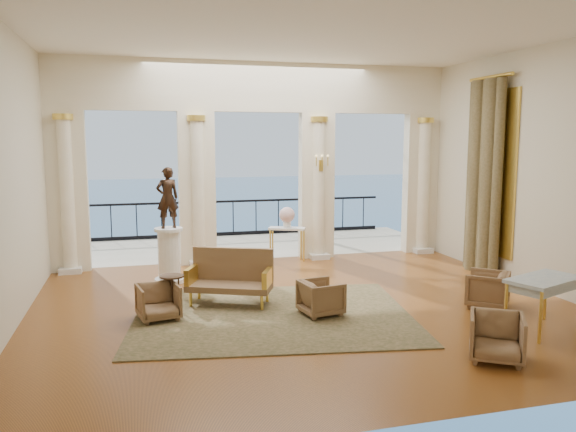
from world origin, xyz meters
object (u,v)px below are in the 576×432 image
object	(u,v)px
armchair_a	(158,300)
side_table	(172,281)
settee	(231,277)
armchair_d	(321,296)
console_table	(287,233)
game_table	(544,283)
statue	(167,198)
pedestal	(169,256)
armchair_c	(487,288)
armchair_b	(497,335)

from	to	relation	value
armchair_a	side_table	size ratio (longest dim) A/B	0.99
settee	armchair_d	bearing A→B (deg)	-14.08
settee	side_table	xyz separation A→B (m)	(-1.01, -0.32, 0.08)
settee	console_table	world-z (taller)	settee
console_table	side_table	size ratio (longest dim) A/B	1.41
game_table	console_table	xyz separation A→B (m)	(-2.40, 5.55, -0.06)
armchair_d	statue	bearing A→B (deg)	29.39
armchair_a	pedestal	size ratio (longest dim) A/B	0.58
armchair_c	console_table	bearing A→B (deg)	-110.56
side_table	armchair_a	bearing A→B (deg)	-132.11
console_table	side_table	distance (m)	4.33
armchair_b	pedestal	world-z (taller)	pedestal
armchair_c	statue	xyz separation A→B (m)	(-5.04, 3.08, 1.34)
armchair_a	game_table	bearing A→B (deg)	-31.03
statue	armchair_d	bearing A→B (deg)	117.56
console_table	side_table	bearing A→B (deg)	-106.64
armchair_c	statue	world-z (taller)	statue
armchair_a	game_table	distance (m)	5.80
armchair_a	pedestal	bearing A→B (deg)	71.69
armchair_c	statue	distance (m)	6.06
pedestal	armchair_c	bearing A→B (deg)	-31.42
armchair_b	armchair_c	distance (m)	2.40
armchair_c	game_table	xyz separation A→B (m)	(0.08, -1.23, 0.38)
settee	console_table	size ratio (longest dim) A/B	1.73
armchair_a	side_table	distance (m)	0.41
console_table	armchair_a	bearing A→B (deg)	-106.77
pedestal	side_table	world-z (taller)	pedestal
settee	pedestal	size ratio (longest dim) A/B	1.42
armchair_d	armchair_a	bearing A→B (deg)	70.73
armchair_a	armchair_c	distance (m)	5.40
pedestal	statue	size ratio (longest dim) A/B	0.91
armchair_a	pedestal	distance (m)	2.35
settee	side_table	bearing A→B (deg)	-138.39
armchair_a	settee	xyz separation A→B (m)	(1.23, 0.57, 0.15)
armchair_b	statue	bearing A→B (deg)	159.45
armchair_c	pedestal	size ratio (longest dim) A/B	0.62
armchair_a	statue	xyz separation A→B (m)	(0.30, 2.32, 1.36)
armchair_b	pedestal	distance (m)	6.37
armchair_d	side_table	xyz separation A→B (m)	(-2.30, 0.69, 0.23)
side_table	statue	bearing A→B (deg)	87.92
armchair_d	game_table	size ratio (longest dim) A/B	0.48
armchair_c	settee	size ratio (longest dim) A/B	0.44
armchair_b	game_table	size ratio (longest dim) A/B	0.51
armchair_c	pedestal	world-z (taller)	pedestal
settee	side_table	distance (m)	1.06
settee	pedestal	distance (m)	1.98
statue	side_table	distance (m)	2.36
armchair_d	settee	bearing A→B (deg)	42.51
statue	pedestal	bearing A→B (deg)	78.75
armchair_d	console_table	xyz separation A→B (m)	(0.51, 3.99, 0.34)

